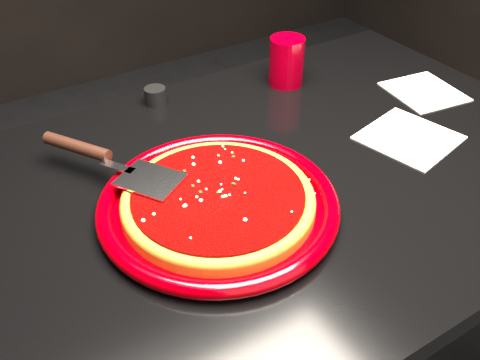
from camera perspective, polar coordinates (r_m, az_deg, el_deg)
name	(u,v)px	position (r m, az deg, el deg)	size (l,w,h in m)	color
table	(270,306)	(1.22, 3.19, -13.26)	(1.20, 0.80, 0.75)	black
plate	(218,204)	(0.86, -2.32, -2.60)	(0.39, 0.39, 0.03)	#830004
pizza_crust	(218,202)	(0.86, -2.32, -2.37)	(0.31, 0.31, 0.02)	#8C5C19
pizza_crust_rim	(218,198)	(0.86, -2.34, -1.97)	(0.31, 0.31, 0.02)	#8C5C19
pizza_sauce	(218,196)	(0.85, -2.35, -1.68)	(0.28, 0.28, 0.01)	#720201
parmesan_dusting	(218,192)	(0.85, -2.36, -1.27)	(0.27, 0.27, 0.01)	beige
basil_flecks	(218,192)	(0.85, -2.36, -1.33)	(0.25, 0.25, 0.00)	black
pizza_server	(112,159)	(0.93, -13.54, 2.15)	(0.09, 0.33, 0.03)	silver
cup	(286,61)	(1.23, 4.98, 12.49)	(0.08, 0.08, 0.11)	#93000F
napkin_a	(409,138)	(1.10, 17.58, 4.34)	(0.16, 0.16, 0.00)	white
napkin_b	(424,92)	(1.28, 19.05, 8.90)	(0.14, 0.15, 0.00)	white
ramekin	(155,96)	(1.17, -9.01, 8.88)	(0.05, 0.05, 0.04)	black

